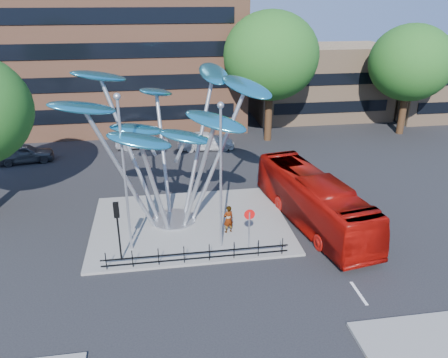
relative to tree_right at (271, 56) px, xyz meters
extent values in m
plane|color=black|center=(-8.00, -22.00, -8.04)|extent=(120.00, 120.00, 0.00)
cube|color=slate|center=(-9.00, -16.00, -7.96)|extent=(12.00, 9.00, 0.15)
cube|color=#9E7C5D|center=(8.00, 8.00, -4.04)|extent=(15.00, 8.00, 8.00)
cube|color=#9E7C5D|center=(22.00, 6.00, -4.54)|extent=(12.00, 8.00, 7.00)
cylinder|color=black|center=(0.00, 0.00, -5.18)|extent=(0.70, 0.70, 5.72)
ellipsoid|color=#194C15|center=(0.00, 0.00, 0.02)|extent=(8.80, 8.80, 8.10)
cylinder|color=black|center=(14.00, 0.00, -5.51)|extent=(0.70, 0.70, 5.06)
ellipsoid|color=#194C15|center=(14.00, 0.00, -0.91)|extent=(8.00, 8.00, 7.36)
cylinder|color=#9EA0A5|center=(-10.00, -15.50, -7.83)|extent=(2.80, 2.80, 0.12)
cylinder|color=#9EA0A5|center=(-11.20, -16.10, -3.99)|extent=(0.24, 0.24, 7.80)
ellipsoid|color=teal|center=(-14.40, -17.10, -0.09)|extent=(3.92, 2.95, 1.39)
cylinder|color=#9EA0A5|center=(-10.40, -16.50, -4.69)|extent=(0.24, 0.24, 6.40)
ellipsoid|color=teal|center=(-11.60, -18.70, -1.49)|extent=(3.47, 1.78, 1.31)
cylinder|color=#9EA0A5|center=(-9.40, -16.30, -4.39)|extent=(0.24, 0.24, 7.00)
ellipsoid|color=teal|center=(-7.60, -17.90, -0.89)|extent=(3.81, 3.11, 1.36)
cylinder|color=#9EA0A5|center=(-8.80, -15.50, -3.79)|extent=(0.24, 0.24, 8.20)
ellipsoid|color=teal|center=(-5.40, -15.10, 0.31)|extent=(3.52, 4.06, 1.44)
cylinder|color=#9EA0A5|center=(-9.20, -14.60, -3.59)|extent=(0.24, 0.24, 8.60)
ellipsoid|color=teal|center=(-7.00, -12.60, 0.71)|extent=(2.21, 3.79, 1.39)
cylinder|color=#9EA0A5|center=(-10.20, -14.50, -4.19)|extent=(0.24, 0.24, 7.40)
ellipsoid|color=teal|center=(-10.60, -11.90, -0.49)|extent=(3.02, 3.71, 1.34)
cylinder|color=#9EA0A5|center=(-11.00, -15.10, -3.49)|extent=(0.24, 0.24, 8.80)
ellipsoid|color=teal|center=(-13.80, -13.70, 0.91)|extent=(3.88, 3.60, 1.42)
ellipsoid|color=teal|center=(-11.80, -15.30, -1.89)|extent=(3.40, 1.96, 1.13)
ellipsoid|color=teal|center=(-9.10, -15.90, -2.29)|extent=(3.39, 2.16, 1.11)
cylinder|color=#9EA0A5|center=(-12.50, -18.50, -3.64)|extent=(0.14, 0.14, 8.50)
sphere|color=#9EA0A5|center=(-12.50, -18.50, 0.73)|extent=(0.36, 0.36, 0.36)
cylinder|color=#9EA0A5|center=(-7.50, -19.00, -3.89)|extent=(0.14, 0.14, 8.00)
sphere|color=#9EA0A5|center=(-7.50, -19.00, 0.23)|extent=(0.36, 0.36, 0.36)
cylinder|color=black|center=(-13.00, -19.50, -6.29)|extent=(0.10, 0.10, 3.20)
cube|color=black|center=(-13.00, -19.50, -4.89)|extent=(0.28, 0.18, 0.85)
sphere|color=#FF0C0C|center=(-13.00, -19.50, -4.61)|extent=(0.18, 0.18, 0.18)
cylinder|color=#9EA0A5|center=(-6.00, -19.50, -6.74)|extent=(0.08, 0.08, 2.30)
cylinder|color=red|center=(-6.00, -19.47, -5.74)|extent=(0.60, 0.04, 0.60)
cube|color=white|center=(-6.00, -19.45, -5.74)|extent=(0.42, 0.03, 0.10)
cylinder|color=black|center=(-13.70, -20.30, -7.39)|extent=(0.05, 0.05, 1.00)
cylinder|color=black|center=(-12.36, -20.30, -7.39)|extent=(0.05, 0.05, 1.00)
cylinder|color=black|center=(-11.01, -20.30, -7.39)|extent=(0.05, 0.05, 1.00)
cylinder|color=black|center=(-9.67, -20.30, -7.39)|extent=(0.05, 0.05, 1.00)
cylinder|color=black|center=(-8.33, -20.30, -7.39)|extent=(0.05, 0.05, 1.00)
cylinder|color=black|center=(-6.99, -20.30, -7.39)|extent=(0.05, 0.05, 1.00)
cylinder|color=black|center=(-5.64, -20.30, -7.39)|extent=(0.05, 0.05, 1.00)
cylinder|color=black|center=(-4.30, -20.30, -7.39)|extent=(0.05, 0.05, 1.00)
cube|color=black|center=(-9.00, -20.30, -7.34)|extent=(10.00, 0.06, 0.06)
cube|color=black|center=(-9.00, -20.30, -7.69)|extent=(10.00, 0.06, 0.06)
imported|color=#910B06|center=(-1.40, -16.87, -6.45)|extent=(4.54, 11.66, 3.17)
imported|color=gray|center=(-6.83, -17.48, -7.02)|extent=(0.74, 0.60, 1.74)
imported|color=#414449|center=(-22.02, -2.80, -7.24)|extent=(4.89, 2.59, 1.59)
imported|color=#A3A5AB|center=(-12.20, -0.47, -7.24)|extent=(4.92, 1.99, 1.59)
imported|color=silver|center=(-6.32, -1.73, -7.27)|extent=(5.34, 2.35, 1.52)
camera|label=1|loc=(-10.62, -40.02, 5.36)|focal=35.00mm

